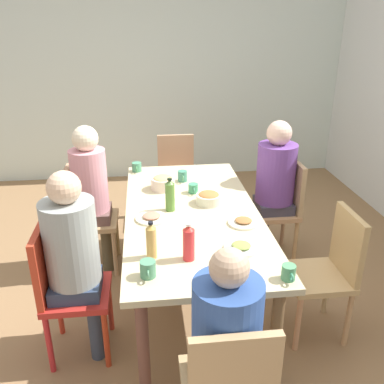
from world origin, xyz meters
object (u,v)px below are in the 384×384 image
object	(u,v)px
cup_0	(182,176)
plate_0	(243,222)
dining_table	(192,220)
bowl_0	(209,198)
person_5	(91,187)
plate_1	(152,217)
chair_3	(63,285)
bottle_1	(170,195)
cup_4	(148,269)
bowl_1	(163,182)
chair_5	(83,214)
chair_1	(177,173)
bottle_0	(151,241)
plate_2	(241,247)
person_4	(226,340)
person_3	(74,251)
chair_2	(330,267)
person_0	(275,178)
cup_1	(193,188)
cup_3	(137,167)
cup_2	(289,273)
chair_0	(282,204)
bottle_2	(189,243)

from	to	relation	value
cup_0	plate_0	bearing A→B (deg)	21.88
dining_table	bowl_0	distance (m)	0.22
person_5	plate_1	distance (m)	0.77
chair_3	bottle_1	xyz separation A→B (m)	(-0.53, 0.70, 0.34)
person_5	cup_4	xyz separation A→B (m)	(1.30, 0.44, 0.03)
plate_1	bowl_1	size ratio (longest dim) A/B	1.15
chair_5	bowl_0	size ratio (longest dim) A/B	4.69
plate_0	bowl_1	xyz separation A→B (m)	(-0.68, -0.51, 0.04)
chair_1	bottle_0	world-z (taller)	bottle_0
plate_2	bowl_1	bearing A→B (deg)	-157.33
person_4	plate_1	distance (m)	1.23
plate_1	chair_1	bearing A→B (deg)	168.73
cup_0	cup_4	size ratio (longest dim) A/B	0.94
bottle_0	plate_2	bearing A→B (deg)	92.98
cup_4	bottle_0	xyz separation A→B (m)	(-0.20, 0.03, 0.06)
person_4	person_3	bearing A→B (deg)	-135.79
chair_1	bowl_0	world-z (taller)	chair_1
chair_2	cup_4	world-z (taller)	chair_2
person_0	bottle_1	distance (m)	1.04
person_5	cup_1	xyz separation A→B (m)	(0.17, 0.82, 0.02)
person_4	cup_4	xyz separation A→B (m)	(-0.50, -0.33, 0.07)
cup_3	cup_4	xyz separation A→B (m)	(1.68, 0.07, 0.01)
chair_1	chair_3	world-z (taller)	same
dining_table	cup_2	world-z (taller)	cup_2
bottle_1	person_5	bearing A→B (deg)	-127.51
person_3	bottle_0	size ratio (longest dim) A/B	5.41
cup_0	bottle_1	xyz separation A→B (m)	(0.56, -0.14, 0.07)
dining_table	bottle_1	xyz separation A→B (m)	(-0.03, -0.16, 0.19)
person_3	cup_3	xyz separation A→B (m)	(-1.39, 0.37, 0.02)
plate_2	bottle_0	distance (m)	0.55
person_4	cup_1	distance (m)	1.63
cup_4	chair_0	bearing A→B (deg)	137.36
chair_5	cup_4	size ratio (longest dim) A/B	7.32
person_0	person_5	xyz separation A→B (m)	(0.00, -1.54, -0.01)
chair_1	bottle_2	bearing A→B (deg)	-2.67
plate_1	cup_2	distance (m)	1.08
cup_1	cup_3	size ratio (longest dim) A/B	0.93
person_5	chair_3	bearing A→B (deg)	-5.13
plate_2	cup_4	distance (m)	0.61
cup_1	cup_3	distance (m)	0.71
person_0	cup_4	xyz separation A→B (m)	(1.30, -1.10, 0.02)
chair_1	chair_2	world-z (taller)	same
plate_2	bowl_1	world-z (taller)	bowl_1
bowl_0	dining_table	bearing A→B (deg)	-49.61
person_4	plate_2	size ratio (longest dim) A/B	5.56
bottle_0	bottle_2	xyz separation A→B (m)	(0.05, 0.21, 0.00)
chair_2	bottle_2	distance (m)	1.02
cup_2	bottle_0	distance (m)	0.79
person_4	person_0	bearing A→B (deg)	156.78
plate_1	bowl_1	world-z (taller)	bowl_1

